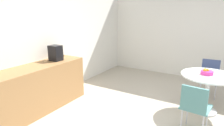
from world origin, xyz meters
The scene contains 9 objects.
wall_back centered at (0.00, 3.00, 1.30)m, with size 6.00×0.10×2.60m, color white.
wall_side_right centered at (3.00, 0.00, 1.30)m, with size 0.10×6.00×2.60m, color white.
counter_block centered at (-0.77, 2.65, 0.45)m, with size 2.15×0.60×0.90m, color #9E7042.
round_table centered at (0.89, -0.18, 0.60)m, with size 1.00×1.00×0.75m.
chair_teal centered at (-0.02, -0.10, 0.52)m, with size 0.46×0.46×0.83m.
chair_navy centered at (1.81, -0.13, 0.52)m, with size 0.44×0.44×0.83m.
fruit_bowl centered at (0.90, -0.14, 0.80)m, with size 0.23×0.23×0.11m.
mug_white centered at (-0.03, 2.66, 0.95)m, with size 0.13×0.08×0.09m.
coffee_maker centered at (-0.20, 2.65, 1.06)m, with size 0.20×0.24×0.32m, color black.
Camera 1 is at (-3.04, -0.43, 1.90)m, focal length 31.63 mm.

